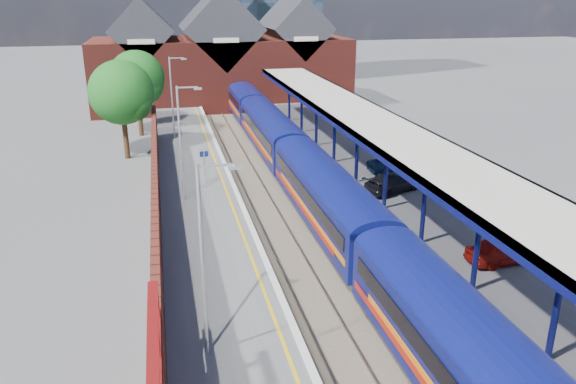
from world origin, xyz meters
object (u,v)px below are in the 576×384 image
object	(u,v)px
train	(294,156)
lamp_post_d	(173,93)
lamp_post_b	(206,250)
lamp_post_c	(182,137)
parked_car_dark	(393,183)
parked_car_blue	(396,165)
parked_car_red	(503,250)
platform_sign	(204,163)

from	to	relation	value
train	lamp_post_d	xyz separation A→B (m)	(-7.86, 11.73, 2.87)
lamp_post_b	lamp_post_c	size ratio (longest dim) A/B	1.00
parked_car_dark	parked_car_blue	xyz separation A→B (m)	(1.82, 3.72, -0.04)
parked_car_blue	lamp_post_b	bearing A→B (deg)	142.85
lamp_post_c	parked_car_red	bearing A→B (deg)	-40.23
train	parked_car_blue	xyz separation A→B (m)	(6.96, -1.93, -0.56)
parked_car_red	parked_car_blue	xyz separation A→B (m)	(0.70, 14.28, -0.05)
train	parked_car_blue	world-z (taller)	train
parked_car_red	lamp_post_d	bearing A→B (deg)	22.91
lamp_post_d	parked_car_red	xyz separation A→B (m)	(14.12, -27.94, -3.38)
train	lamp_post_c	size ratio (longest dim) A/B	9.41
platform_sign	parked_car_red	bearing A→B (deg)	-47.55
parked_car_red	train	bearing A→B (deg)	17.22
lamp_post_b	parked_car_dark	world-z (taller)	lamp_post_b
parked_car_dark	train	bearing A→B (deg)	18.60
lamp_post_b	parked_car_red	xyz separation A→B (m)	(14.12, 4.06, -3.38)
lamp_post_b	parked_car_dark	bearing A→B (deg)	48.37
lamp_post_c	platform_sign	xyz separation A→B (m)	(1.36, 2.00, -2.30)
platform_sign	parked_car_red	size ratio (longest dim) A/B	0.69
train	parked_car_blue	distance (m)	7.24
platform_sign	parked_car_blue	world-z (taller)	platform_sign
lamp_post_d	platform_sign	bearing A→B (deg)	-84.44
lamp_post_c	lamp_post_d	size ratio (longest dim) A/B	1.00
parked_car_blue	parked_car_dark	bearing A→B (deg)	155.68
lamp_post_c	parked_car_dark	size ratio (longest dim) A/B	1.68
parked_car_dark	lamp_post_c	bearing A→B (deg)	60.26
lamp_post_c	platform_sign	distance (m)	3.34
train	lamp_post_b	bearing A→B (deg)	-111.18
parked_car_red	lamp_post_c	bearing A→B (deg)	45.88
train	platform_sign	world-z (taller)	platform_sign
platform_sign	parked_car_blue	size ratio (longest dim) A/B	0.62
lamp_post_c	parked_car_blue	size ratio (longest dim) A/B	1.73
parked_car_dark	platform_sign	bearing A→B (deg)	50.12
lamp_post_c	parked_car_dark	world-z (taller)	lamp_post_c
train	parked_car_dark	size ratio (longest dim) A/B	15.83
parked_car_red	parked_car_dark	size ratio (longest dim) A/B	0.87
train	parked_car_dark	xyz separation A→B (m)	(5.14, -5.65, -0.52)
train	parked_car_dark	distance (m)	7.65
lamp_post_b	platform_sign	world-z (taller)	lamp_post_b
lamp_post_b	parked_car_red	bearing A→B (deg)	16.05
lamp_post_d	parked_car_red	distance (m)	31.48
lamp_post_b	parked_car_red	size ratio (longest dim) A/B	1.94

